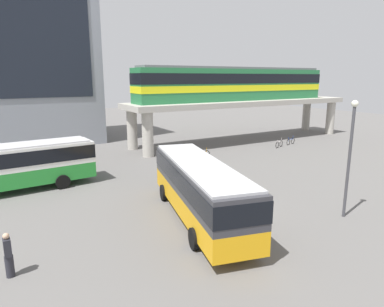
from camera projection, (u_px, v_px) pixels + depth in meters
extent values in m
plane|color=#605E5B|center=(154.00, 169.00, 28.92)|extent=(120.00, 120.00, 0.00)
cube|color=#ADA89E|center=(244.00, 102.00, 41.15)|extent=(29.55, 5.76, 0.60)
cylinder|color=#ADA89E|center=(148.00, 135.00, 33.16)|extent=(1.10, 1.10, 4.36)
cylinder|color=#ADA89E|center=(330.00, 118.00, 46.73)|extent=(1.10, 1.10, 4.36)
cylinder|color=#ADA89E|center=(132.00, 129.00, 36.64)|extent=(1.10, 1.10, 4.36)
cylinder|color=#ADA89E|center=(306.00, 115.00, 50.22)|extent=(1.10, 1.10, 4.36)
cube|color=#26723F|center=(236.00, 85.00, 40.09)|extent=(25.27, 2.90, 3.60)
cube|color=yellow|center=(236.00, 88.00, 40.17)|extent=(25.33, 2.96, 0.70)
cube|color=black|center=(237.00, 79.00, 39.93)|extent=(25.33, 2.96, 1.10)
cube|color=slate|center=(237.00, 68.00, 39.67)|extent=(24.26, 2.61, 0.24)
cube|color=orange|center=(199.00, 201.00, 18.56)|extent=(5.10, 11.28, 1.10)
cube|color=#333338|center=(199.00, 178.00, 18.27)|extent=(5.10, 11.28, 1.50)
cube|color=black|center=(199.00, 177.00, 18.26)|extent=(5.15, 11.33, 0.96)
cube|color=silver|center=(199.00, 164.00, 18.10)|extent=(4.84, 10.71, 0.12)
cylinder|color=black|center=(163.00, 193.00, 21.61)|extent=(0.51, 1.04, 1.00)
cylinder|color=black|center=(201.00, 189.00, 22.32)|extent=(0.51, 1.04, 1.00)
cylinder|color=black|center=(194.00, 239.00, 15.45)|extent=(0.51, 1.04, 1.00)
cylinder|color=black|center=(244.00, 231.00, 16.15)|extent=(0.51, 1.04, 1.00)
cube|color=#268C33|center=(10.00, 177.00, 22.99)|extent=(11.15, 3.28, 1.10)
cube|color=white|center=(8.00, 159.00, 22.70)|extent=(11.15, 3.28, 1.50)
cube|color=black|center=(8.00, 157.00, 22.69)|extent=(11.19, 3.33, 0.96)
cube|color=silver|center=(6.00, 147.00, 22.53)|extent=(10.59, 3.12, 0.12)
cylinder|color=black|center=(63.00, 182.00, 23.83)|extent=(1.02, 0.35, 1.00)
cylinder|color=black|center=(54.00, 174.00, 25.83)|extent=(1.02, 0.35, 1.00)
torus|color=black|center=(207.00, 154.00, 33.21)|extent=(0.74, 0.08, 0.74)
torus|color=black|center=(198.00, 155.00, 32.66)|extent=(0.74, 0.08, 0.74)
cylinder|color=orange|center=(202.00, 152.00, 32.87)|extent=(1.05, 0.08, 0.05)
cylinder|color=orange|center=(198.00, 152.00, 32.59)|extent=(0.04, 0.04, 0.55)
cylinder|color=orange|center=(207.00, 150.00, 33.13)|extent=(0.04, 0.04, 0.65)
torus|color=black|center=(281.00, 144.00, 38.41)|extent=(0.71, 0.33, 0.74)
torus|color=black|center=(277.00, 145.00, 37.60)|extent=(0.71, 0.33, 0.74)
cylinder|color=silver|center=(279.00, 142.00, 37.94)|extent=(1.00, 0.43, 0.05)
cylinder|color=silver|center=(277.00, 142.00, 37.53)|extent=(0.04, 0.04, 0.55)
cylinder|color=silver|center=(281.00, 141.00, 38.33)|extent=(0.04, 0.04, 0.65)
torus|color=black|center=(293.00, 141.00, 40.03)|extent=(0.73, 0.25, 0.74)
torus|color=black|center=(288.00, 142.00, 39.30)|extent=(0.73, 0.25, 0.74)
cylinder|color=#1E3FA5|center=(291.00, 139.00, 39.61)|extent=(1.03, 0.32, 0.05)
cylinder|color=#1E3FA5|center=(289.00, 139.00, 39.24)|extent=(0.04, 0.04, 0.55)
cylinder|color=#1E3FA5|center=(293.00, 138.00, 39.96)|extent=(0.04, 0.04, 0.65)
cylinder|color=#26262D|center=(10.00, 266.00, 13.29)|extent=(0.32, 0.32, 0.89)
cube|color=#26262D|center=(7.00, 247.00, 13.12)|extent=(0.28, 0.41, 0.71)
sphere|color=tan|center=(6.00, 236.00, 13.01)|extent=(0.24, 0.24, 0.24)
cylinder|color=#3F3F44|center=(349.00, 163.00, 18.49)|extent=(0.16, 0.16, 6.15)
sphere|color=silver|center=(355.00, 104.00, 17.79)|extent=(0.36, 0.36, 0.36)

